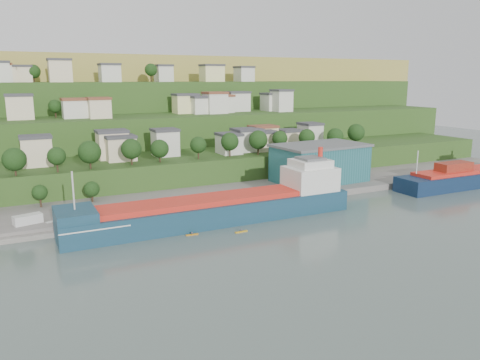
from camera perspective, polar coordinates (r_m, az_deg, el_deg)
ground at (r=119.52m, az=2.33°, el=-5.56°), size 500.00×500.00×0.00m
quay at (r=152.45m, az=3.91°, el=-1.63°), size 220.00×26.00×4.00m
pebble_beach at (r=127.20m, az=-25.37°, el=-5.66°), size 40.00×18.00×2.40m
hillside at (r=276.38m, az=-14.66°, el=4.30°), size 360.00×210.60×96.00m
cargo_ship_near at (r=122.41m, az=-2.09°, el=-3.58°), size 76.97×12.48×19.78m
cargo_ship_far at (r=185.15m, az=27.11°, el=0.40°), size 64.75×11.23×17.57m
warehouse at (r=161.96m, az=9.70°, el=2.10°), size 32.25×21.12×12.80m
caravan at (r=125.14m, az=-24.44°, el=-4.56°), size 7.00×4.31×3.04m
dinghy at (r=125.22m, az=-21.72°, el=-4.84°), size 4.33×2.81×0.81m
kayak_orange at (r=112.87m, az=-5.87°, el=-6.58°), size 3.07×0.76×0.76m
kayak_yellow at (r=114.32m, az=0.15°, el=-6.26°), size 3.31×0.72×0.82m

